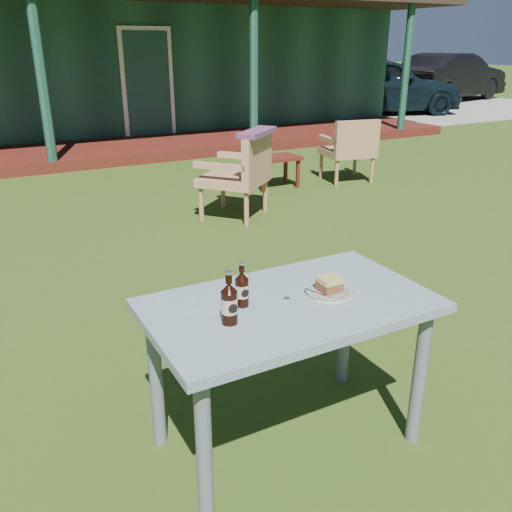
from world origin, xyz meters
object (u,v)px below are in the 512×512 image
cola_bottle_far (229,303)px  cake_slice (330,284)px  car_near (378,85)px  car_far (450,77)px  cola_bottle_near (242,289)px  armchair_right (350,147)px  armchair_left (241,171)px  side_table (275,161)px  plate (329,291)px  cafe_table (289,323)px

cola_bottle_far → cake_slice: bearing=4.0°
car_near → car_far: size_ratio=0.97×
cola_bottle_near → armchair_right: size_ratio=0.23×
car_near → armchair_left: (-7.11, -6.30, -0.23)m
cola_bottle_near → cola_bottle_far: (-0.11, -0.11, 0.01)m
cake_slice → cola_bottle_near: bearing=168.8°
armchair_right → cola_bottle_near: bearing=-132.6°
side_table → car_far: bearing=33.8°
plate → cola_bottle_near: (-0.39, 0.07, 0.07)m
cake_slice → armchair_right: 5.08m
car_near → plate: bearing=155.7°
cafe_table → cola_bottle_near: 0.27m
cake_slice → cola_bottle_far: bearing=-176.0°
plate → cola_bottle_near: bearing=169.3°
car_far → armchair_left: car_far is taller
cafe_table → plate: (0.19, -0.01, 0.11)m
cafe_table → cola_bottle_far: cola_bottle_far is taller
cafe_table → armchair_right: armchair_right is taller
cafe_table → armchair_right: 5.18m
car_far → cola_bottle_near: 17.10m
cola_bottle_far → side_table: (2.65, 4.18, -0.47)m
cake_slice → side_table: bearing=62.6°
armchair_left → side_table: bearing=44.4°
cake_slice → cola_bottle_near: 0.39m
armchair_right → side_table: bearing=169.3°
cafe_table → cola_bottle_near: size_ratio=6.25×
plate → armchair_left: armchair_left is taller
car_near → car_far: (4.31, 1.64, 0.00)m
plate → cake_slice: 0.04m
cola_bottle_far → armchair_right: bearing=47.4°
cake_slice → armchair_left: (1.21, 3.22, -0.27)m
cake_slice → side_table: 4.69m
side_table → armchair_left: bearing=-135.6°
armchair_right → side_table: armchair_right is taller
cake_slice → cola_bottle_near: (-0.38, 0.08, 0.03)m
cafe_table → car_near: bearing=48.2°
plate → cake_slice: size_ratio=2.22×
plate → cake_slice: cake_slice is taller
cake_slice → armchair_right: bearing=51.2°
plate → cake_slice: bearing=-129.8°
cola_bottle_far → side_table: size_ratio=0.36×
car_near → cola_bottle_far: 13.00m
armchair_right → side_table: 1.05m
plate → armchair_right: (3.18, 3.95, -0.27)m
car_near → cake_slice: size_ratio=45.94×
cola_bottle_far → cola_bottle_near: bearing=45.0°
cola_bottle_far → armchair_right: size_ratio=0.26×
cafe_table → side_table: size_ratio=2.00×
cake_slice → armchair_right: size_ratio=0.11×
car_far → armchair_right: 11.89m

